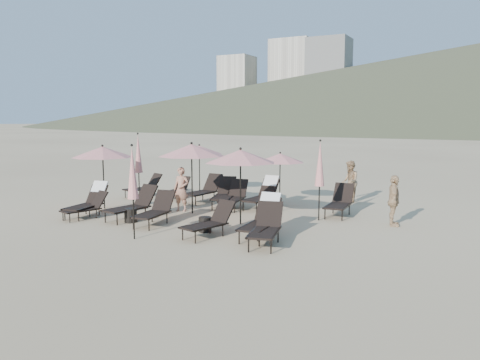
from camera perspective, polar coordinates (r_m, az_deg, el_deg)
The scene contains 29 objects.
ground at distance 13.78m, azimuth -6.39°, elevation -6.20°, with size 800.00×800.00×0.00m, color #D6BA8C.
hotel_skyline at distance 300.63m, azimuth 7.80°, elevation 11.20°, with size 109.00×82.00×55.00m.
lounger_0 at distance 16.14m, azimuth -18.23°, elevation -3.10°, with size 0.96×1.58×0.85m.
lounger_1 at distance 16.61m, azimuth -17.92°, elevation -2.35°, with size 0.88×1.84×1.10m.
lounger_2 at distance 15.59m, azimuth -12.97°, elevation -2.91°, with size 0.99×1.94×1.06m.
lounger_3 at distance 14.70m, azimuth -10.33°, elevation -3.60°, with size 0.85×1.77×0.98m.
lounger_4 at distance 12.99m, azimuth -3.71°, elevation -5.02°, with size 1.03×1.74×0.94m.
lounger_5 at distance 12.17m, azimuth 3.19°, elevation -5.68°, with size 1.07×1.88×1.02m.
lounger_6 at distance 20.19m, azimuth -11.60°, elevation -0.75°, with size 1.12×1.74×0.94m.
lounger_7 at distance 19.44m, azimuth -7.78°, elevation -1.07°, with size 0.61×1.52×0.87m.
lounger_8 at distance 18.52m, azimuth -4.42°, elevation -1.16°, with size 0.92×1.91×1.06m.
lounger_9 at distance 17.10m, azimuth -0.73°, elevation -1.93°, with size 0.97×1.83×1.00m.
lounger_10 at distance 17.20m, azimuth 2.81°, elevation -1.62°, with size 0.83×1.88×1.14m.
lounger_11 at distance 16.16m, azimuth 12.04°, elevation -2.58°, with size 0.76×1.81×1.03m.
lounger_12 at distance 17.57m, azimuth -1.94°, elevation -1.62°, with size 1.23×1.94×1.04m.
lounger_13 at distance 12.91m, azimuth 2.73°, elevation -4.59°, with size 0.79×1.89×1.15m.
umbrella_open_0 at distance 17.61m, azimuth -16.41°, elevation 3.29°, with size 2.18×2.18×2.34m.
umbrella_open_1 at distance 16.07m, azimuth -5.92°, elevation 3.62°, with size 2.30×2.30×2.48m.
umbrella_open_2 at distance 14.31m, azimuth 0.06°, elevation 2.90°, with size 2.22×2.22×2.39m.
umbrella_open_3 at distance 20.33m, azimuth -4.99°, elevation 3.67°, with size 2.03×2.03×2.19m.
umbrella_open_4 at distance 17.80m, azimuth 4.91°, elevation 2.69°, with size 1.88×1.88×2.02m.
umbrella_closed_0 at distance 12.81m, azimuth -12.97°, elevation 0.80°, with size 0.30×0.30×2.59m.
umbrella_closed_1 at distance 15.08m, azimuth 9.71°, elevation 1.90°, with size 0.31×0.31×2.61m.
umbrella_closed_2 at distance 18.69m, azimuth -12.30°, elevation 3.11°, with size 0.32×0.32×2.73m.
side_table_0 at distance 15.21m, azimuth -13.19°, elevation -4.22°, with size 0.40×0.40×0.44m, color black.
side_table_1 at distance 13.60m, azimuth -4.28°, elevation -5.42°, with size 0.37×0.37×0.44m, color black.
beachgoer_a at distance 16.65m, azimuth -7.18°, elevation -1.13°, with size 0.57×0.38×1.57m, color #AF785F.
beachgoer_b at distance 18.80m, azimuth 13.23°, elevation -0.19°, with size 0.80×0.62×1.65m, color #9D7651.
beachgoer_c at distance 14.96m, azimuth 18.24°, elevation -2.41°, with size 0.91×0.38×1.56m, color tan.
Camera 1 is at (7.48, -11.13, 3.20)m, focal length 35.00 mm.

